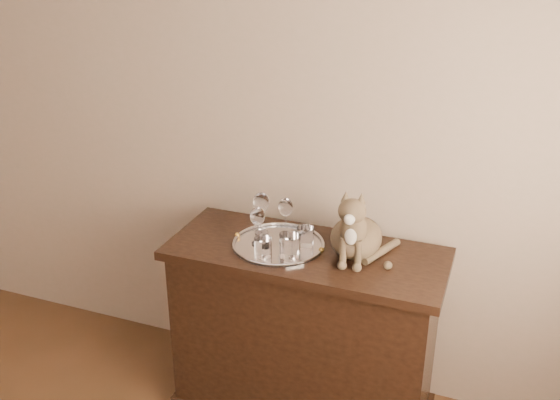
% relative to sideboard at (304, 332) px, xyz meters
% --- Properties ---
extents(wall_back, '(4.00, 0.10, 2.70)m').
position_rel_sideboard_xyz_m(wall_back, '(-0.60, 0.31, 0.93)').
color(wall_back, tan).
rests_on(wall_back, ground).
extents(sideboard, '(1.20, 0.50, 0.85)m').
position_rel_sideboard_xyz_m(sideboard, '(0.00, 0.00, 0.00)').
color(sideboard, black).
rests_on(sideboard, ground).
extents(tray, '(0.40, 0.40, 0.01)m').
position_rel_sideboard_xyz_m(tray, '(-0.12, -0.01, 0.43)').
color(tray, silver).
rests_on(tray, sideboard).
extents(wine_glass_a, '(0.07, 0.07, 0.20)m').
position_rel_sideboard_xyz_m(wine_glass_a, '(-0.23, 0.07, 0.53)').
color(wine_glass_a, white).
rests_on(wine_glass_a, tray).
extents(wine_glass_b, '(0.07, 0.07, 0.17)m').
position_rel_sideboard_xyz_m(wine_glass_b, '(-0.13, 0.09, 0.52)').
color(wine_glass_b, white).
rests_on(wine_glass_b, tray).
extents(wine_glass_c, '(0.07, 0.07, 0.17)m').
position_rel_sideboard_xyz_m(wine_glass_c, '(-0.21, -0.04, 0.52)').
color(wine_glass_c, white).
rests_on(wine_glass_c, tray).
extents(tumbler_a, '(0.09, 0.09, 0.10)m').
position_rel_sideboard_xyz_m(tumbler_a, '(-0.04, -0.10, 0.48)').
color(tumbler_a, silver).
rests_on(tumbler_a, tray).
extents(tumbler_b, '(0.07, 0.07, 0.08)m').
position_rel_sideboard_xyz_m(tumbler_b, '(-0.14, -0.13, 0.47)').
color(tumbler_b, white).
rests_on(tumbler_b, tray).
extents(tumbler_c, '(0.07, 0.07, 0.08)m').
position_rel_sideboard_xyz_m(tumbler_c, '(-0.01, 0.03, 0.47)').
color(tumbler_c, silver).
rests_on(tumbler_c, tray).
extents(cat, '(0.35, 0.33, 0.33)m').
position_rel_sideboard_xyz_m(cat, '(0.21, 0.03, 0.59)').
color(cat, '#49382B').
rests_on(cat, sideboard).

